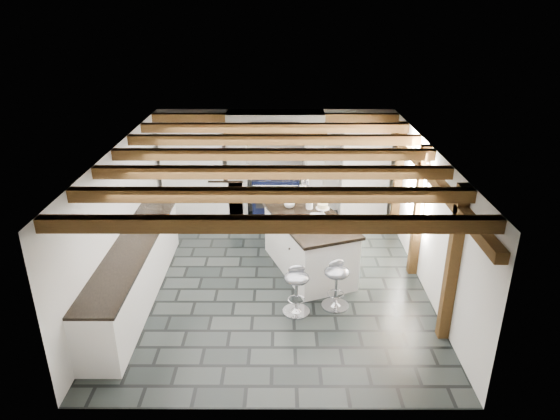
{
  "coord_description": "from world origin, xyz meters",
  "views": [
    {
      "loc": [
        0.12,
        -7.47,
        4.44
      ],
      "look_at": [
        0.1,
        0.4,
        1.1
      ],
      "focal_mm": 32.0,
      "sensor_mm": 36.0,
      "label": 1
    }
  ],
  "objects_px": {
    "range_cooker": "(276,196)",
    "bar_stool_far": "(296,285)",
    "kitchen_island": "(309,243)",
    "bar_stool_near": "(336,279)"
  },
  "relations": [
    {
      "from": "range_cooker",
      "to": "kitchen_island",
      "type": "bearing_deg",
      "value": -75.67
    },
    {
      "from": "range_cooker",
      "to": "kitchen_island",
      "type": "height_order",
      "value": "kitchen_island"
    },
    {
      "from": "kitchen_island",
      "to": "bar_stool_far",
      "type": "relative_size",
      "value": 2.9
    },
    {
      "from": "range_cooker",
      "to": "bar_stool_far",
      "type": "height_order",
      "value": "range_cooker"
    },
    {
      "from": "bar_stool_near",
      "to": "bar_stool_far",
      "type": "xyz_separation_m",
      "value": [
        -0.61,
        -0.16,
        -0.01
      ]
    },
    {
      "from": "bar_stool_far",
      "to": "range_cooker",
      "type": "bearing_deg",
      "value": 83.32
    },
    {
      "from": "kitchen_island",
      "to": "bar_stool_far",
      "type": "xyz_separation_m",
      "value": [
        -0.25,
        -1.34,
        -0.03
      ]
    },
    {
      "from": "range_cooker",
      "to": "bar_stool_near",
      "type": "distance_m",
      "value": 3.67
    },
    {
      "from": "range_cooker",
      "to": "bar_stool_far",
      "type": "xyz_separation_m",
      "value": [
        0.35,
        -3.7,
        0.02
      ]
    },
    {
      "from": "range_cooker",
      "to": "kitchen_island",
      "type": "relative_size",
      "value": 0.44
    }
  ]
}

